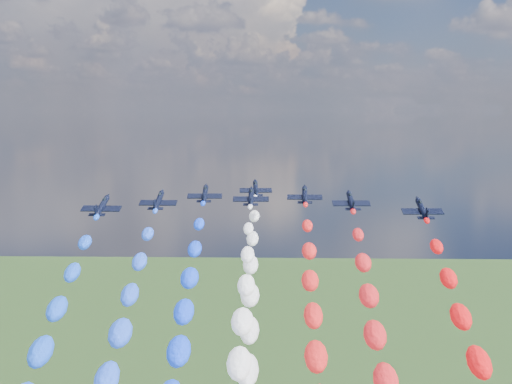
# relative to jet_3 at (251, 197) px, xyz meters

# --- Properties ---
(jet_0) EXTENTS (9.00, 11.91, 6.20)m
(jet_0) POSITION_rel_jet_3_xyz_m (-31.36, -16.18, 0.00)
(jet_0) COLOR black
(jet_1) EXTENTS (8.79, 11.76, 6.20)m
(jet_1) POSITION_rel_jet_3_xyz_m (-20.77, -6.96, 0.00)
(jet_1) COLOR black
(jet_2) EXTENTS (8.78, 11.75, 6.20)m
(jet_2) POSITION_rel_jet_3_xyz_m (-11.50, 5.30, 0.00)
(jet_2) COLOR black
(jet_3) EXTENTS (8.59, 11.61, 6.20)m
(jet_3) POSITION_rel_jet_3_xyz_m (0.00, 0.00, 0.00)
(jet_3) COLOR black
(jet_4) EXTENTS (9.16, 12.02, 6.20)m
(jet_4) POSITION_rel_jet_3_xyz_m (0.61, 17.30, 0.00)
(jet_4) COLOR black
(jet_5) EXTENTS (8.85, 11.80, 6.20)m
(jet_5) POSITION_rel_jet_3_xyz_m (12.89, 3.87, 0.00)
(jet_5) COLOR black
(jet_6) EXTENTS (8.73, 11.71, 6.20)m
(jet_6) POSITION_rel_jet_3_xyz_m (22.87, -6.54, 0.00)
(jet_6) COLOR black
(jet_7) EXTENTS (8.74, 11.72, 6.20)m
(jet_7) POSITION_rel_jet_3_xyz_m (36.27, -18.38, 0.00)
(jet_7) COLOR black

